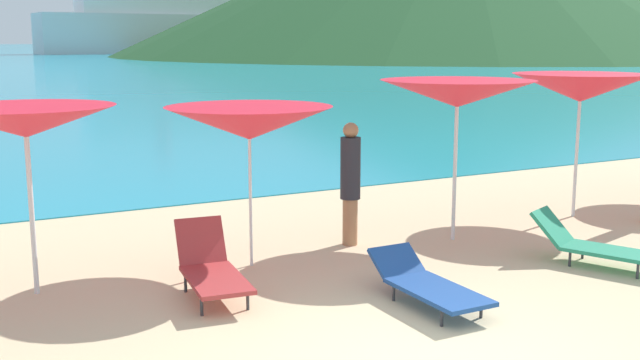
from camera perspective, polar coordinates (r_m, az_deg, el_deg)
name	(u,v)px	position (r m, az deg, el deg)	size (l,w,h in m)	color
ground_plane	(140,194)	(15.97, -13.18, -1.04)	(50.00, 100.00, 0.30)	beige
umbrella_2	(25,122)	(9.31, -20.97, 4.02)	(2.12, 2.12, 2.20)	silver
umbrella_3	(249,123)	(9.88, -5.26, 4.21)	(2.20, 2.20, 2.10)	silver
umbrella_4	(457,94)	(11.32, 10.13, 6.30)	(2.38, 2.38, 2.36)	silver
umbrella_5	(581,88)	(13.37, 18.72, 6.47)	(2.40, 2.40, 2.38)	silver
lounge_chair_0	(211,267)	(9.05, -8.07, -6.42)	(0.76, 1.58, 0.80)	#A53333
lounge_chair_4	(593,244)	(10.76, 19.57, -4.51)	(1.17, 1.74, 0.66)	#268C66
lounge_chair_6	(427,284)	(8.78, 7.94, -7.61)	(0.62, 1.67, 0.50)	#1E478C
beachgoer_1	(350,179)	(11.02, 2.26, 0.04)	(0.29, 0.29, 1.78)	#A3704C
cruise_ship	(195,16)	(166.18, -9.23, 11.90)	(64.30, 13.49, 20.22)	silver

